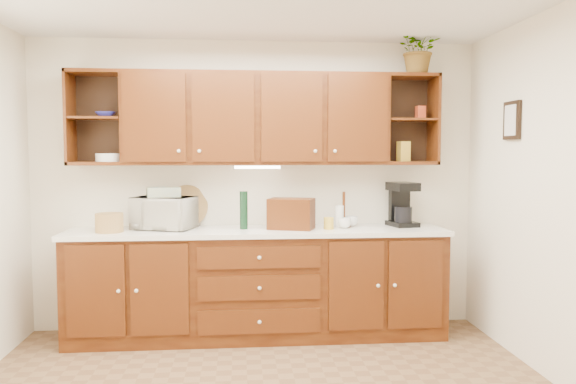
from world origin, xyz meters
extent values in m
plane|color=#F0E5CA|center=(0.00, 1.75, 1.30)|extent=(4.00, 0.00, 4.00)
cube|color=#331205|center=(0.00, 1.45, 0.45)|extent=(3.20, 0.60, 0.90)
cube|color=white|center=(0.00, 1.44, 0.92)|extent=(3.24, 0.64, 0.04)
cube|color=#331205|center=(0.00, 1.58, 1.89)|extent=(2.30, 0.33, 0.80)
cube|color=black|center=(-1.38, 1.74, 1.89)|extent=(0.45, 0.02, 0.80)
cube|color=black|center=(1.38, 1.74, 1.89)|extent=(0.45, 0.02, 0.80)
cube|color=#331205|center=(-1.38, 1.58, 1.89)|extent=(0.43, 0.30, 0.02)
cube|color=#331205|center=(1.38, 1.58, 1.89)|extent=(0.43, 0.30, 0.02)
cube|color=#331205|center=(1.38, 1.58, 2.27)|extent=(0.45, 0.33, 0.03)
cube|color=white|center=(0.00, 1.53, 1.47)|extent=(0.40, 0.05, 0.02)
cube|color=black|center=(1.98, 0.90, 1.85)|extent=(0.03, 0.24, 0.30)
cylinder|color=#A97D46|center=(-1.23, 1.36, 1.02)|extent=(0.25, 0.25, 0.16)
imported|color=silver|center=(-0.81, 1.52, 1.08)|extent=(0.58, 0.48, 0.28)
cube|color=#DAC266|center=(-0.81, 1.52, 1.26)|extent=(0.31, 0.26, 0.08)
cylinder|color=black|center=(-0.12, 1.45, 1.10)|extent=(0.08, 0.08, 0.33)
cylinder|color=#A97D46|center=(-0.62, 1.69, 0.95)|extent=(0.38, 0.21, 0.37)
cube|color=#331205|center=(0.29, 1.42, 1.07)|extent=(0.43, 0.35, 0.26)
cylinder|color=#331205|center=(0.76, 1.52, 1.10)|extent=(0.03, 0.03, 0.31)
cylinder|color=#331205|center=(0.76, 1.52, 0.95)|extent=(0.13, 0.13, 0.02)
imported|color=white|center=(0.84, 1.55, 0.99)|extent=(0.15, 0.15, 0.09)
imported|color=white|center=(0.70, 1.57, 0.99)|extent=(0.15, 0.15, 0.09)
imported|color=white|center=(0.75, 1.44, 0.99)|extent=(0.15, 0.15, 0.09)
cylinder|color=#AC3619|center=(1.32, 1.55, 1.00)|extent=(0.12, 0.12, 0.13)
cylinder|color=white|center=(0.72, 1.48, 1.04)|extent=(0.09, 0.09, 0.19)
cylinder|color=gold|center=(0.61, 1.38, 0.99)|extent=(0.10, 0.10, 0.10)
cube|color=black|center=(1.30, 1.52, 0.96)|extent=(0.26, 0.31, 0.04)
cube|color=black|center=(1.30, 1.63, 1.13)|extent=(0.20, 0.10, 0.33)
cube|color=black|center=(1.30, 1.52, 1.30)|extent=(0.26, 0.31, 0.07)
cylinder|color=black|center=(1.30, 1.50, 1.04)|extent=(0.19, 0.19, 0.15)
imported|color=navy|center=(-1.29, 1.55, 1.92)|extent=(0.20, 0.20, 0.04)
cylinder|color=white|center=(-1.27, 1.57, 1.56)|extent=(0.26, 0.26, 0.07)
cube|color=gold|center=(1.32, 1.58, 1.61)|extent=(0.12, 0.10, 0.18)
cube|color=#AC3619|center=(1.46, 1.57, 1.96)|extent=(0.08, 0.07, 0.11)
imported|color=#999999|center=(1.43, 1.54, 2.50)|extent=(0.44, 0.40, 0.43)
camera|label=1|loc=(-0.16, -3.36, 1.60)|focal=35.00mm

